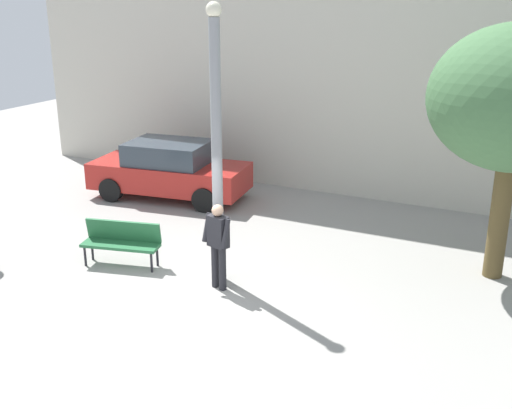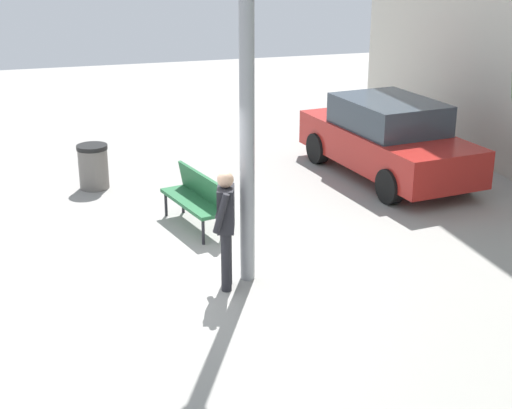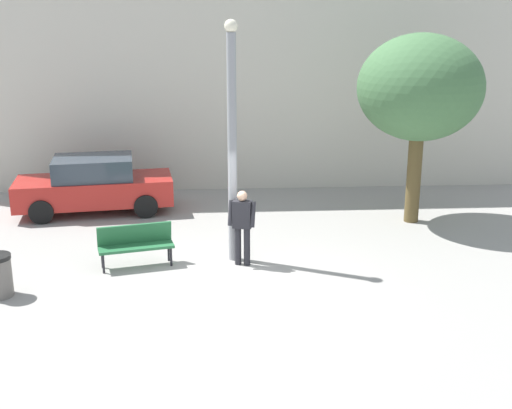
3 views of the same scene
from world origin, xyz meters
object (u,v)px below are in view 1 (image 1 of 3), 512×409
lamppost (217,143)px  person_by_lamppost (218,241)px  parked_car_red (169,170)px  park_bench (122,240)px

lamppost → person_by_lamppost: 1.80m
person_by_lamppost → parked_car_red: size_ratio=0.38×
person_by_lamppost → park_bench: (-2.31, 0.09, -0.42)m
parked_car_red → park_bench: bearing=-69.1°
lamppost → park_bench: (-2.12, -0.27, -2.18)m
lamppost → park_bench: bearing=-172.8°
park_bench → parked_car_red: (-1.59, 4.15, 0.23)m
lamppost → person_by_lamppost: size_ratio=3.10×
person_by_lamppost → parked_car_red: person_by_lamppost is taller
person_by_lamppost → park_bench: person_by_lamppost is taller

